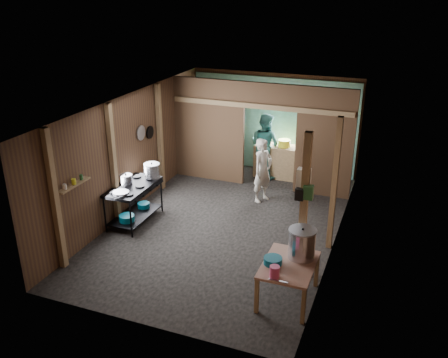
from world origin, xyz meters
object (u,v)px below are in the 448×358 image
at_px(yellow_tub, 284,143).
at_px(cook, 263,170).
at_px(gas_range, 134,204).
at_px(stove_pot_large, 152,171).
at_px(stock_pot, 302,244).
at_px(pink_bucket, 275,272).
at_px(prep_table, 288,281).

distance_m(yellow_tub, cook, 1.58).
bearing_deg(gas_range, cook, 41.89).
bearing_deg(cook, yellow_tub, 20.44).
distance_m(gas_range, stove_pot_large, 0.79).
height_order(gas_range, stove_pot_large, stove_pot_large).
bearing_deg(stock_pot, pink_bucket, -110.06).
relative_size(stove_pot_large, pink_bucket, 1.89).
distance_m(pink_bucket, cook, 4.15).
bearing_deg(yellow_tub, stock_pot, -72.34).
distance_m(gas_range, yellow_tub, 4.28).
xyz_separation_m(stove_pot_large, stock_pot, (3.67, -1.76, -0.08)).
relative_size(stock_pot, cook, 0.35).
height_order(prep_table, yellow_tub, yellow_tub).
xyz_separation_m(stove_pot_large, cook, (2.05, 1.47, -0.23)).
bearing_deg(pink_bucket, prep_table, 74.25).
bearing_deg(stove_pot_large, gas_range, -107.91).
relative_size(prep_table, yellow_tub, 3.48).
bearing_deg(prep_table, yellow_tub, 105.42).
bearing_deg(prep_table, stove_pot_large, 150.32).
height_order(stock_pot, yellow_tub, stock_pot).
xyz_separation_m(gas_range, yellow_tub, (2.32, 3.56, 0.52)).
xyz_separation_m(gas_range, stove_pot_large, (0.17, 0.53, 0.57)).
bearing_deg(yellow_tub, cook, -93.45).
bearing_deg(yellow_tub, pink_bucket, -76.94).
distance_m(gas_range, pink_bucket, 4.08).
relative_size(stock_pot, pink_bucket, 2.86).
distance_m(stock_pot, pink_bucket, 0.75).
relative_size(gas_range, pink_bucket, 7.69).
bearing_deg(gas_range, stove_pot_large, 72.09).
distance_m(stove_pot_large, stock_pot, 4.07).
height_order(stove_pot_large, cook, cook).
relative_size(stove_pot_large, cook, 0.23).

